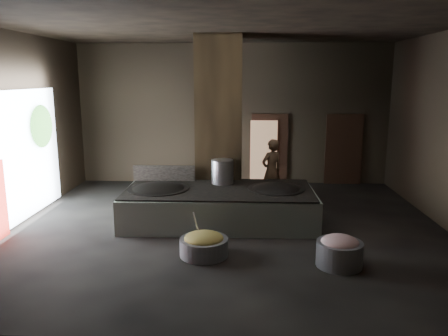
{
  "coord_description": "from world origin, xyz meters",
  "views": [
    {
      "loc": [
        0.34,
        -9.69,
        3.43
      ],
      "look_at": [
        -0.13,
        0.79,
        1.25
      ],
      "focal_mm": 35.0,
      "sensor_mm": 36.0,
      "label": 1
    }
  ],
  "objects_px": {
    "hearth_platform": "(219,206)",
    "stock_pot": "(222,172)",
    "veg_basin": "(204,247)",
    "cook": "(272,171)",
    "meat_basin": "(339,254)",
    "wok_left": "(159,192)",
    "wok_right": "(276,192)"
  },
  "relations": [
    {
      "from": "stock_pot",
      "to": "veg_basin",
      "type": "xyz_separation_m",
      "value": [
        -0.24,
        -2.58,
        -0.96
      ]
    },
    {
      "from": "hearth_platform",
      "to": "stock_pot",
      "type": "bearing_deg",
      "value": 83.78
    },
    {
      "from": "wok_left",
      "to": "stock_pot",
      "type": "distance_m",
      "value": 1.66
    },
    {
      "from": "meat_basin",
      "to": "wok_right",
      "type": "bearing_deg",
      "value": 112.29
    },
    {
      "from": "cook",
      "to": "meat_basin",
      "type": "xyz_separation_m",
      "value": [
        1.0,
        -4.22,
        -0.66
      ]
    },
    {
      "from": "wok_left",
      "to": "veg_basin",
      "type": "bearing_deg",
      "value": -57.58
    },
    {
      "from": "stock_pot",
      "to": "meat_basin",
      "type": "relative_size",
      "value": 0.69
    },
    {
      "from": "cook",
      "to": "hearth_platform",
      "type": "bearing_deg",
      "value": 19.73
    },
    {
      "from": "hearth_platform",
      "to": "wok_left",
      "type": "bearing_deg",
      "value": -179.05
    },
    {
      "from": "cook",
      "to": "veg_basin",
      "type": "relative_size",
      "value": 1.87
    },
    {
      "from": "wok_left",
      "to": "meat_basin",
      "type": "distance_m",
      "value": 4.51
    },
    {
      "from": "wok_left",
      "to": "stock_pot",
      "type": "height_order",
      "value": "stock_pot"
    },
    {
      "from": "hearth_platform",
      "to": "cook",
      "type": "height_order",
      "value": "cook"
    },
    {
      "from": "veg_basin",
      "to": "meat_basin",
      "type": "distance_m",
      "value": 2.57
    },
    {
      "from": "wok_left",
      "to": "cook",
      "type": "bearing_deg",
      "value": 33.63
    },
    {
      "from": "stock_pot",
      "to": "cook",
      "type": "distance_m",
      "value": 1.84
    },
    {
      "from": "stock_pot",
      "to": "veg_basin",
      "type": "bearing_deg",
      "value": -95.29
    },
    {
      "from": "hearth_platform",
      "to": "wok_left",
      "type": "xyz_separation_m",
      "value": [
        -1.45,
        -0.05,
        0.36
      ]
    },
    {
      "from": "hearth_platform",
      "to": "veg_basin",
      "type": "relative_size",
      "value": 4.76
    },
    {
      "from": "hearth_platform",
      "to": "cook",
      "type": "distance_m",
      "value": 2.32
    },
    {
      "from": "wok_right",
      "to": "meat_basin",
      "type": "xyz_separation_m",
      "value": [
        1.01,
        -2.46,
        -0.52
      ]
    },
    {
      "from": "wok_right",
      "to": "meat_basin",
      "type": "bearing_deg",
      "value": -67.71
    },
    {
      "from": "hearth_platform",
      "to": "cook",
      "type": "xyz_separation_m",
      "value": [
        1.36,
        1.82,
        0.5
      ]
    },
    {
      "from": "hearth_platform",
      "to": "wok_right",
      "type": "bearing_deg",
      "value": 1.09
    },
    {
      "from": "wok_left",
      "to": "veg_basin",
      "type": "relative_size",
      "value": 1.5
    },
    {
      "from": "stock_pot",
      "to": "cook",
      "type": "relative_size",
      "value": 0.33
    },
    {
      "from": "wok_right",
      "to": "cook",
      "type": "distance_m",
      "value": 1.77
    },
    {
      "from": "veg_basin",
      "to": "stock_pot",
      "type": "bearing_deg",
      "value": 84.71
    },
    {
      "from": "hearth_platform",
      "to": "meat_basin",
      "type": "height_order",
      "value": "hearth_platform"
    },
    {
      "from": "wok_left",
      "to": "meat_basin",
      "type": "xyz_separation_m",
      "value": [
        3.81,
        -2.36,
        -0.52
      ]
    },
    {
      "from": "veg_basin",
      "to": "meat_basin",
      "type": "height_order",
      "value": "meat_basin"
    },
    {
      "from": "wok_left",
      "to": "stock_pot",
      "type": "relative_size",
      "value": 2.42
    }
  ]
}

